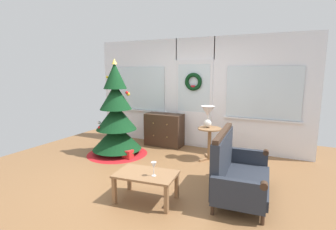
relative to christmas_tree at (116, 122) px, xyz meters
name	(u,v)px	position (x,y,z in m)	size (l,w,h in m)	color
ground_plane	(152,177)	(1.29, -0.76, -0.72)	(6.76, 6.76, 0.00)	brown
back_wall_with_door	(194,93)	(1.29, 1.32, 0.57)	(5.20, 0.19, 2.55)	white
christmas_tree	(116,122)	(0.00, 0.00, 0.00)	(1.31, 1.31, 2.05)	#4C331E
dresser_cabinet	(164,130)	(0.64, 1.03, -0.33)	(0.90, 0.45, 0.78)	#3D281C
settee_sofa	(235,171)	(2.72, -0.81, -0.34)	(0.82, 1.45, 0.96)	#3D281C
side_table	(210,137)	(1.92, 0.53, -0.24)	(0.50, 0.48, 0.66)	#8E6642
table_lamp	(208,114)	(1.86, 0.57, 0.23)	(0.28, 0.28, 0.44)	silver
coffee_table	(146,177)	(1.63, -1.51, -0.37)	(0.89, 0.61, 0.40)	#8E6642
wine_glass	(154,166)	(1.77, -1.54, -0.17)	(0.08, 0.08, 0.20)	silver
gift_box	(128,155)	(0.41, -0.18, -0.62)	(0.19, 0.17, 0.19)	red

